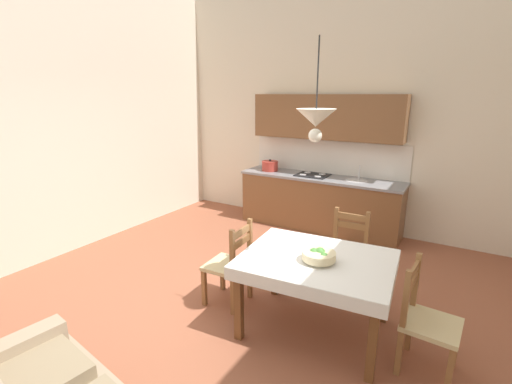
{
  "coord_description": "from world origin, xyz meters",
  "views": [
    {
      "loc": [
        1.89,
        -2.77,
        2.2
      ],
      "look_at": [
        -0.06,
        0.48,
        1.15
      ],
      "focal_mm": 24.96,
      "sensor_mm": 36.0,
      "label": 1
    }
  ],
  "objects_px": {
    "kitchen_cabinetry": "(320,178)",
    "pendant_lamp": "(316,119)",
    "dining_table": "(316,270)",
    "dining_chair_kitchen_side": "(346,254)",
    "dining_chair_tv_side": "(230,265)",
    "dining_chair_window_side": "(426,322)",
    "fruit_bowl": "(319,256)"
  },
  "relations": [
    {
      "from": "kitchen_cabinetry",
      "to": "dining_chair_window_side",
      "type": "relative_size",
      "value": 2.88
    },
    {
      "from": "dining_table",
      "to": "kitchen_cabinetry",
      "type": "bearing_deg",
      "value": 110.43
    },
    {
      "from": "kitchen_cabinetry",
      "to": "fruit_bowl",
      "type": "height_order",
      "value": "kitchen_cabinetry"
    },
    {
      "from": "kitchen_cabinetry",
      "to": "pendant_lamp",
      "type": "height_order",
      "value": "pendant_lamp"
    },
    {
      "from": "dining_table",
      "to": "dining_chair_tv_side",
      "type": "xyz_separation_m",
      "value": [
        -0.95,
        -0.03,
        -0.19
      ]
    },
    {
      "from": "dining_table",
      "to": "dining_chair_tv_side",
      "type": "height_order",
      "value": "dining_chair_tv_side"
    },
    {
      "from": "dining_chair_window_side",
      "to": "fruit_bowl",
      "type": "bearing_deg",
      "value": -177.31
    },
    {
      "from": "dining_chair_tv_side",
      "to": "pendant_lamp",
      "type": "xyz_separation_m",
      "value": [
        0.93,
        -0.1,
        1.57
      ]
    },
    {
      "from": "dining_table",
      "to": "fruit_bowl",
      "type": "height_order",
      "value": "fruit_bowl"
    },
    {
      "from": "kitchen_cabinetry",
      "to": "dining_chair_tv_side",
      "type": "distance_m",
      "value": 2.67
    },
    {
      "from": "kitchen_cabinetry",
      "to": "dining_chair_kitchen_side",
      "type": "bearing_deg",
      "value": -60.07
    },
    {
      "from": "dining_chair_kitchen_side",
      "to": "pendant_lamp",
      "type": "xyz_separation_m",
      "value": [
        -0.04,
        -1.01,
        1.57
      ]
    },
    {
      "from": "dining_chair_window_side",
      "to": "fruit_bowl",
      "type": "height_order",
      "value": "dining_chair_window_side"
    },
    {
      "from": "dining_chair_window_side",
      "to": "dining_chair_kitchen_side",
      "type": "xyz_separation_m",
      "value": [
        -0.93,
        0.91,
        0.0
      ]
    },
    {
      "from": "kitchen_cabinetry",
      "to": "dining_chair_tv_side",
      "type": "relative_size",
      "value": 2.88
    },
    {
      "from": "dining_table",
      "to": "pendant_lamp",
      "type": "bearing_deg",
      "value": -99.93
    },
    {
      "from": "kitchen_cabinetry",
      "to": "dining_chair_kitchen_side",
      "type": "xyz_separation_m",
      "value": [
        0.99,
        -1.73,
        -0.41
      ]
    },
    {
      "from": "dining_chair_kitchen_side",
      "to": "fruit_bowl",
      "type": "xyz_separation_m",
      "value": [
        0.02,
        -0.95,
        0.37
      ]
    },
    {
      "from": "dining_table",
      "to": "dining_chair_tv_side",
      "type": "relative_size",
      "value": 1.55
    },
    {
      "from": "fruit_bowl",
      "to": "dining_chair_tv_side",
      "type": "bearing_deg",
      "value": 177.74
    },
    {
      "from": "dining_chair_kitchen_side",
      "to": "pendant_lamp",
      "type": "distance_m",
      "value": 1.86
    },
    {
      "from": "dining_chair_tv_side",
      "to": "pendant_lamp",
      "type": "distance_m",
      "value": 1.82
    },
    {
      "from": "dining_table",
      "to": "fruit_bowl",
      "type": "xyz_separation_m",
      "value": [
        0.04,
        -0.07,
        0.18
      ]
    },
    {
      "from": "dining_table",
      "to": "dining_chair_kitchen_side",
      "type": "height_order",
      "value": "dining_chair_kitchen_side"
    },
    {
      "from": "dining_chair_kitchen_side",
      "to": "fruit_bowl",
      "type": "height_order",
      "value": "dining_chair_kitchen_side"
    },
    {
      "from": "dining_chair_tv_side",
      "to": "dining_chair_kitchen_side",
      "type": "distance_m",
      "value": 1.34
    },
    {
      "from": "kitchen_cabinetry",
      "to": "dining_table",
      "type": "xyz_separation_m",
      "value": [
        0.97,
        -2.61,
        -0.22
      ]
    },
    {
      "from": "dining_table",
      "to": "dining_chair_kitchen_side",
      "type": "relative_size",
      "value": 1.55
    },
    {
      "from": "pendant_lamp",
      "to": "dining_chair_window_side",
      "type": "bearing_deg",
      "value": 5.89
    },
    {
      "from": "dining_chair_tv_side",
      "to": "fruit_bowl",
      "type": "distance_m",
      "value": 1.06
    },
    {
      "from": "dining_chair_window_side",
      "to": "pendant_lamp",
      "type": "bearing_deg",
      "value": -174.11
    },
    {
      "from": "fruit_bowl",
      "to": "dining_table",
      "type": "bearing_deg",
      "value": 121.06
    }
  ]
}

